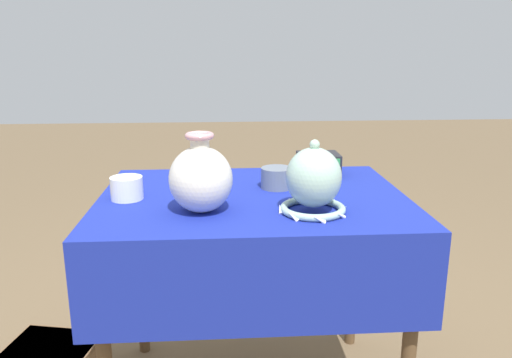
{
  "coord_description": "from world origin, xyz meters",
  "views": [
    {
      "loc": [
        -0.1,
        -1.59,
        1.26
      ],
      "look_at": [
        0.0,
        -0.13,
        0.87
      ],
      "focal_mm": 35.0,
      "sensor_mm": 36.0,
      "label": 1
    }
  ],
  "objects_px": {
    "vase_dome_bell": "(314,182)",
    "pot_squat_porcelain": "(127,188)",
    "mosaic_tile_box": "(318,164)",
    "vase_tall_bulbous": "(201,178)",
    "pot_squat_slate": "(277,178)"
  },
  "relations": [
    {
      "from": "vase_dome_bell",
      "to": "pot_squat_porcelain",
      "type": "height_order",
      "value": "vase_dome_bell"
    },
    {
      "from": "mosaic_tile_box",
      "to": "pot_squat_porcelain",
      "type": "relative_size",
      "value": 1.5
    },
    {
      "from": "mosaic_tile_box",
      "to": "pot_squat_slate",
      "type": "xyz_separation_m",
      "value": [
        -0.18,
        -0.18,
        -0.01
      ]
    },
    {
      "from": "vase_tall_bulbous",
      "to": "pot_squat_slate",
      "type": "bearing_deg",
      "value": 43.57
    },
    {
      "from": "mosaic_tile_box",
      "to": "vase_tall_bulbous",
      "type": "bearing_deg",
      "value": -136.01
    },
    {
      "from": "mosaic_tile_box",
      "to": "pot_squat_slate",
      "type": "bearing_deg",
      "value": -135.5
    },
    {
      "from": "vase_dome_bell",
      "to": "pot_squat_slate",
      "type": "relative_size",
      "value": 2.02
    },
    {
      "from": "vase_dome_bell",
      "to": "mosaic_tile_box",
      "type": "relative_size",
      "value": 1.44
    },
    {
      "from": "mosaic_tile_box",
      "to": "pot_squat_porcelain",
      "type": "xyz_separation_m",
      "value": [
        -0.68,
        -0.27,
        -0.0
      ]
    },
    {
      "from": "vase_dome_bell",
      "to": "mosaic_tile_box",
      "type": "distance_m",
      "value": 0.46
    },
    {
      "from": "mosaic_tile_box",
      "to": "vase_dome_bell",
      "type": "bearing_deg",
      "value": -102.74
    },
    {
      "from": "vase_tall_bulbous",
      "to": "pot_squat_porcelain",
      "type": "height_order",
      "value": "vase_tall_bulbous"
    },
    {
      "from": "pot_squat_porcelain",
      "to": "mosaic_tile_box",
      "type": "bearing_deg",
      "value": 22.11
    },
    {
      "from": "vase_tall_bulbous",
      "to": "vase_dome_bell",
      "type": "bearing_deg",
      "value": -5.12
    },
    {
      "from": "pot_squat_slate",
      "to": "vase_tall_bulbous",
      "type": "bearing_deg",
      "value": -136.43
    }
  ]
}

